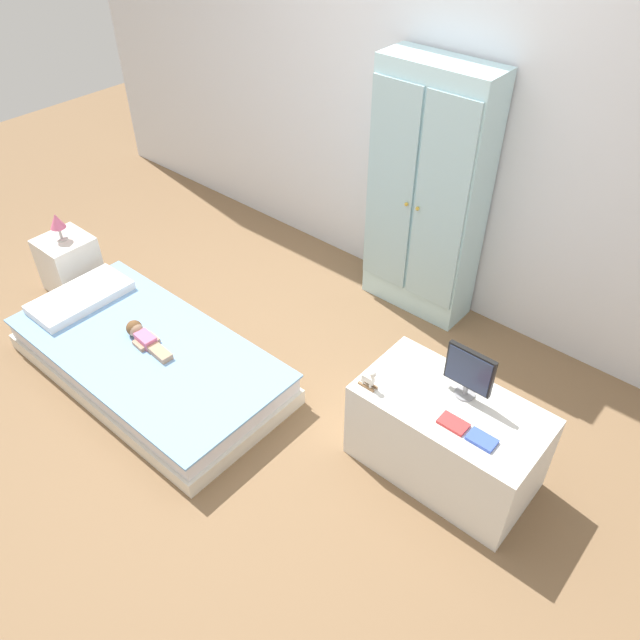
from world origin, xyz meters
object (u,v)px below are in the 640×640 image
(bed, at_px, (149,360))
(book_red, at_px, (453,423))
(table_lamp, at_px, (57,222))
(doll, at_px, (141,335))
(book_blue, at_px, (482,440))
(tv_stand, at_px, (446,437))
(tv_monitor, at_px, (469,371))
(wardrobe, at_px, (427,196))
(rocking_horse_toy, at_px, (369,379))
(nightstand, at_px, (70,264))

(bed, distance_m, book_red, 1.87)
(table_lamp, bearing_deg, doll, -9.51)
(book_red, distance_m, book_blue, 0.15)
(tv_stand, bearing_deg, tv_monitor, 82.95)
(bed, bearing_deg, wardrobe, 63.92)
(rocking_horse_toy, bearing_deg, book_blue, 5.87)
(wardrobe, relative_size, tv_stand, 1.79)
(doll, distance_m, book_blue, 2.04)
(bed, xyz_separation_m, tv_stand, (1.71, 0.55, 0.13))
(bed, xyz_separation_m, doll, (-0.06, 0.02, 0.15))
(tv_monitor, bearing_deg, book_blue, -43.84)
(bed, relative_size, rocking_horse_toy, 15.14)
(wardrobe, bearing_deg, book_blue, -47.04)
(book_blue, bearing_deg, doll, -168.14)
(nightstand, xyz_separation_m, table_lamp, (0.00, -0.00, 0.33))
(nightstand, relative_size, table_lamp, 2.04)
(doll, bearing_deg, book_blue, 11.86)
(bed, bearing_deg, rocking_horse_toy, 15.77)
(wardrobe, relative_size, book_blue, 12.51)
(tv_monitor, height_order, book_blue, tv_monitor)
(book_blue, bearing_deg, rocking_horse_toy, -174.13)
(tv_monitor, xyz_separation_m, book_blue, (0.21, -0.20, -0.15))
(nightstand, bearing_deg, tv_monitor, 8.67)
(wardrobe, height_order, book_blue, wardrobe)
(nightstand, height_order, tv_stand, tv_stand)
(bed, bearing_deg, nightstand, 169.92)
(table_lamp, height_order, book_blue, table_lamp)
(bed, bearing_deg, book_red, 13.86)
(tv_stand, distance_m, book_blue, 0.35)
(doll, relative_size, book_red, 2.89)
(wardrobe, bearing_deg, tv_monitor, -47.70)
(book_red, bearing_deg, nightstand, -175.33)
(table_lamp, bearing_deg, bed, -10.08)
(nightstand, xyz_separation_m, tv_stand, (2.84, 0.35, 0.05))
(rocking_horse_toy, distance_m, book_red, 0.45)
(rocking_horse_toy, bearing_deg, nightstand, -175.89)
(nightstand, bearing_deg, tv_stand, 7.02)
(bed, height_order, tv_monitor, tv_monitor)
(wardrobe, distance_m, tv_monitor, 1.37)
(rocking_horse_toy, height_order, book_red, rocking_horse_toy)
(doll, distance_m, book_red, 1.90)
(tv_stand, xyz_separation_m, tv_monitor, (0.01, 0.08, 0.40))
(bed, relative_size, book_red, 12.79)
(tv_stand, bearing_deg, wardrobe, 129.67)
(tv_stand, relative_size, book_red, 6.72)
(nightstand, distance_m, tv_monitor, 2.92)
(table_lamp, height_order, book_red, table_lamp)
(tv_monitor, relative_size, book_red, 2.06)
(table_lamp, height_order, rocking_horse_toy, rocking_horse_toy)
(table_lamp, distance_m, tv_stand, 2.88)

